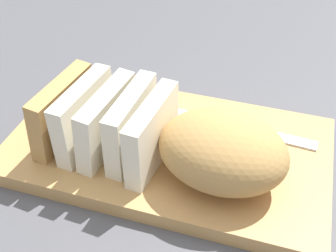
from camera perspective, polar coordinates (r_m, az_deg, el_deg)
ground_plane at (r=0.60m, az=-0.00°, el=-3.79°), size 3.00×3.00×0.00m
cutting_board at (r=0.60m, az=-0.00°, el=-3.03°), size 0.43×0.24×0.02m
bread_loaf at (r=0.53m, az=0.59°, el=-1.59°), size 0.32×0.14×0.09m
bread_knife at (r=0.63m, az=0.63°, el=2.43°), size 0.27×0.04×0.02m
crumb_near_knife at (r=0.58m, az=-7.19°, el=-3.29°), size 0.01×0.01×0.01m
crumb_near_loaf at (r=0.64m, az=-0.53°, el=2.19°), size 0.00×0.00×0.00m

